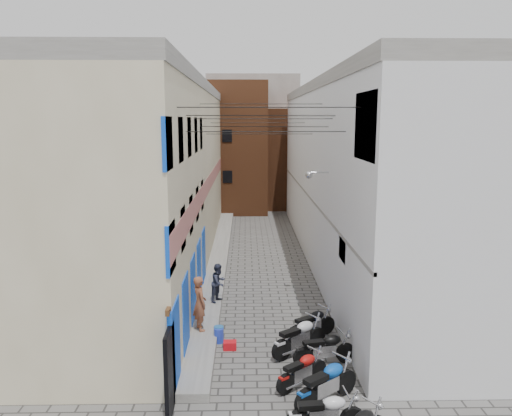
{
  "coord_description": "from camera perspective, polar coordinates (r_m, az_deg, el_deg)",
  "views": [
    {
      "loc": [
        -0.64,
        -11.74,
        7.18
      ],
      "look_at": [
        -0.16,
        11.72,
        3.0
      ],
      "focal_mm": 35.0,
      "sensor_mm": 36.0,
      "label": 1
    }
  ],
  "objects": [
    {
      "name": "ground",
      "position": [
        13.78,
        1.79,
        -21.31
      ],
      "size": [
        90.0,
        90.0,
        0.0
      ],
      "primitive_type": "plane",
      "color": "#5E5C59",
      "rests_on": "ground"
    },
    {
      "name": "plinth",
      "position": [
        25.77,
        -4.28,
        -5.82
      ],
      "size": [
        0.9,
        26.0,
        0.25
      ],
      "primitive_type": "cube",
      "color": "slate",
      "rests_on": "ground"
    },
    {
      "name": "building_left",
      "position": [
        25.21,
        -11.1,
        3.8
      ],
      "size": [
        5.1,
        27.0,
        9.0
      ],
      "color": "#BCAF8E",
      "rests_on": "ground"
    },
    {
      "name": "building_right",
      "position": [
        25.51,
        11.63,
        3.87
      ],
      "size": [
        5.94,
        26.0,
        9.0
      ],
      "color": "silver",
      "rests_on": "ground"
    },
    {
      "name": "building_far_brick_left",
      "position": [
        39.83,
        -3.15,
        6.94
      ],
      "size": [
        6.0,
        6.0,
        10.0
      ],
      "primitive_type": "cube",
      "color": "brown",
      "rests_on": "ground"
    },
    {
      "name": "building_far_brick_right",
      "position": [
        42.02,
        3.82,
        5.73
      ],
      "size": [
        5.0,
        6.0,
        8.0
      ],
      "primitive_type": "cube",
      "color": "brown",
      "rests_on": "ground"
    },
    {
      "name": "building_far_concrete",
      "position": [
        45.78,
        -0.37,
        7.99
      ],
      "size": [
        8.0,
        5.0,
        11.0
      ],
      "primitive_type": "cube",
      "color": "slate",
      "rests_on": "ground"
    },
    {
      "name": "far_shopfront",
      "position": [
        37.43,
        -0.18,
        0.9
      ],
      "size": [
        2.0,
        0.3,
        2.4
      ],
      "primitive_type": "cube",
      "color": "black",
      "rests_on": "ground"
    },
    {
      "name": "overhead_wires",
      "position": [
        19.4,
        0.73,
        9.93
      ],
      "size": [
        5.8,
        13.02,
        1.32
      ],
      "color": "black",
      "rests_on": "ground"
    },
    {
      "name": "motorcycle_b",
      "position": [
        12.51,
        7.95,
        -22.02
      ],
      "size": [
        1.94,
        0.77,
        1.09
      ],
      "primitive_type": null,
      "rotation": [
        0.0,
        0.0,
        -1.48
      ],
      "color": "silver",
      "rests_on": "ground"
    },
    {
      "name": "motorcycle_c",
      "position": [
        13.52,
        8.1,
        -19.01
      ],
      "size": [
        2.11,
        1.85,
        1.24
      ],
      "primitive_type": null,
      "rotation": [
        0.0,
        0.0,
        -0.91
      ],
      "color": "#0B45A5",
      "rests_on": "ground"
    },
    {
      "name": "motorcycle_d",
      "position": [
        14.25,
        5.3,
        -17.81
      ],
      "size": [
        1.76,
        1.55,
        1.04
      ],
      "primitive_type": null,
      "rotation": [
        0.0,
        0.0,
        -0.91
      ],
      "color": "#A30F0B",
      "rests_on": "ground"
    },
    {
      "name": "motorcycle_e",
      "position": [
        15.37,
        7.9,
        -15.49
      ],
      "size": [
        2.03,
        1.01,
        1.13
      ],
      "primitive_type": null,
      "rotation": [
        0.0,
        0.0,
        -1.36
      ],
      "color": "black",
      "rests_on": "ground"
    },
    {
      "name": "motorcycle_f",
      "position": [
        15.94,
        4.99,
        -14.27
      ],
      "size": [
        2.1,
        1.79,
        1.22
      ],
      "primitive_type": null,
      "rotation": [
        0.0,
        0.0,
        -0.94
      ],
      "color": "silver",
      "rests_on": "ground"
    },
    {
      "name": "motorcycle_g",
      "position": [
        17.03,
        6.44,
        -12.87
      ],
      "size": [
        1.93,
        1.53,
        1.1
      ],
      "primitive_type": null,
      "rotation": [
        0.0,
        0.0,
        -1.01
      ],
      "color": "black",
      "rests_on": "ground"
    },
    {
      "name": "person_a",
      "position": [
        16.92,
        -6.45,
        -10.76
      ],
      "size": [
        0.68,
        0.8,
        1.85
      ],
      "primitive_type": "imported",
      "rotation": [
        0.0,
        0.0,
        2.0
      ],
      "color": "brown",
      "rests_on": "plinth"
    },
    {
      "name": "person_b",
      "position": [
        19.44,
        -4.28,
        -8.49
      ],
      "size": [
        0.85,
        0.91,
        1.49
      ],
      "primitive_type": "imported",
      "rotation": [
        0.0,
        0.0,
        1.03
      ],
      "color": "#2E3145",
      "rests_on": "plinth"
    },
    {
      "name": "water_jug_near",
      "position": [
        16.8,
        -4.27,
        -14.32
      ],
      "size": [
        0.41,
        0.41,
        0.48
      ],
      "primitive_type": "cylinder",
      "rotation": [
        0.0,
        0.0,
        0.4
      ],
      "color": "blue",
      "rests_on": "ground"
    },
    {
      "name": "water_jug_far",
      "position": [
        16.89,
        -4.28,
        -14.14
      ],
      "size": [
        0.41,
        0.41,
        0.5
      ],
      "primitive_type": "cylinder",
      "rotation": [
        0.0,
        0.0,
        -0.32
      ],
      "color": "#2165A8",
      "rests_on": "ground"
    },
    {
      "name": "red_crate",
      "position": [
        16.39,
        -3.0,
        -15.4
      ],
      "size": [
        0.41,
        0.31,
        0.25
      ],
      "primitive_type": "cube",
      "rotation": [
        0.0,
        0.0,
        0.0
      ],
      "color": "red",
      "rests_on": "ground"
    }
  ]
}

